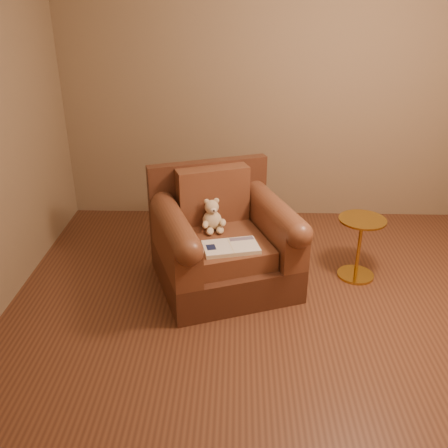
{
  "coord_description": "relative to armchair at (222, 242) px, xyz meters",
  "views": [
    {
      "loc": [
        -0.29,
        -2.83,
        2.16
      ],
      "look_at": [
        -0.39,
        0.56,
        0.55
      ],
      "focal_mm": 40.0,
      "sensor_mm": 36.0,
      "label": 1
    }
  ],
  "objects": [
    {
      "name": "room",
      "position": [
        0.4,
        -0.65,
        1.37
      ],
      "size": [
        4.02,
        4.02,
        2.71
      ],
      "color": "#8A7255",
      "rests_on": "ground"
    },
    {
      "name": "armchair",
      "position": [
        0.0,
        0.0,
        0.0
      ],
      "size": [
        1.26,
        1.23,
        0.9
      ],
      "rotation": [
        0.0,
        0.0,
        0.35
      ],
      "color": "#4D2919",
      "rests_on": "floor"
    },
    {
      "name": "side_table",
      "position": [
        1.1,
        0.09,
        -0.07
      ],
      "size": [
        0.37,
        0.37,
        0.52
      ],
      "color": "gold",
      "rests_on": "floor"
    },
    {
      "name": "teddy_bear",
      "position": [
        -0.08,
        0.06,
        0.18
      ],
      "size": [
        0.19,
        0.22,
        0.26
      ],
      "rotation": [
        0.0,
        0.0,
        0.29
      ],
      "color": "beige",
      "rests_on": "armchair"
    },
    {
      "name": "guidebook",
      "position": [
        0.07,
        -0.27,
        0.1
      ],
      "size": [
        0.45,
        0.33,
        0.03
      ],
      "rotation": [
        0.0,
        0.0,
        0.24
      ],
      "color": "beige",
      "rests_on": "armchair"
    },
    {
      "name": "floor",
      "position": [
        0.4,
        -0.65,
        -0.35
      ],
      "size": [
        4.0,
        4.0,
        0.0
      ],
      "primitive_type": "plane",
      "color": "brown",
      "rests_on": "ground"
    }
  ]
}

